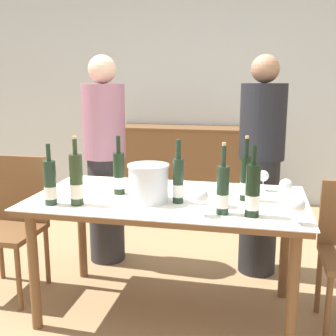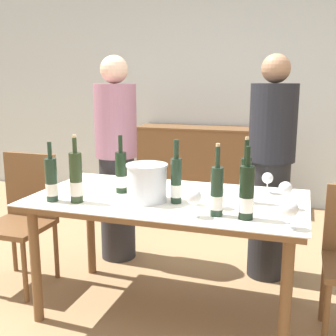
{
  "view_description": "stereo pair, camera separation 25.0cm",
  "coord_description": "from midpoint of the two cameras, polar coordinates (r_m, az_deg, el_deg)",
  "views": [
    {
      "loc": [
        0.51,
        -2.39,
        1.45
      ],
      "look_at": [
        0.0,
        0.0,
        0.93
      ],
      "focal_mm": 45.0,
      "sensor_mm": 36.0,
      "label": 1
    },
    {
      "loc": [
        0.75,
        -2.33,
        1.45
      ],
      "look_at": [
        0.0,
        0.0,
        0.93
      ],
      "focal_mm": 45.0,
      "sensor_mm": 36.0,
      "label": 2
    }
  ],
  "objects": [
    {
      "name": "wine_glass_2",
      "position": [
        2.7,
        15.93,
        -1.49
      ],
      "size": [
        0.07,
        0.07,
        0.13
      ],
      "color": "white",
      "rests_on": "dining_table"
    },
    {
      "name": "wine_glass_0",
      "position": [
        2.41,
        18.51,
        -2.8
      ],
      "size": [
        0.07,
        0.07,
        0.15
      ],
      "color": "white",
      "rests_on": "dining_table"
    },
    {
      "name": "person_host",
      "position": [
        3.36,
        -4.9,
        1.08
      ],
      "size": [
        0.33,
        0.33,
        1.63
      ],
      "color": "#2D2D33",
      "rests_on": "ground_plane"
    },
    {
      "name": "wine_bottle_2",
      "position": [
        2.39,
        4.1,
        -1.82
      ],
      "size": [
        0.06,
        0.06,
        0.37
      ],
      "color": "#1E3323",
      "rests_on": "dining_table"
    },
    {
      "name": "ground_plane",
      "position": [
        2.84,
        2.66,
        -18.79
      ],
      "size": [
        12.0,
        12.0,
        0.0
      ],
      "primitive_type": "plane",
      "color": "#A37F56"
    },
    {
      "name": "ice_bucket",
      "position": [
        2.43,
        0.07,
        -1.89
      ],
      "size": [
        0.24,
        0.24,
        0.22
      ],
      "color": "silver",
      "rests_on": "dining_table"
    },
    {
      "name": "dining_table",
      "position": [
        2.56,
        2.8,
        -5.68
      ],
      "size": [
        1.63,
        0.88,
        0.75
      ],
      "color": "brown",
      "rests_on": "ground_plane"
    },
    {
      "name": "wine_bottle_0",
      "position": [
        2.2,
        9.88,
        -3.3
      ],
      "size": [
        0.07,
        0.07,
        0.38
      ],
      "color": "#1E3323",
      "rests_on": "dining_table"
    },
    {
      "name": "person_guest_left",
      "position": [
        3.14,
        15.98,
        -0.25
      ],
      "size": [
        0.33,
        0.33,
        1.62
      ],
      "color": "#262628",
      "rests_on": "ground_plane"
    },
    {
      "name": "wine_glass_4",
      "position": [
        2.11,
        19.47,
        -5.38
      ],
      "size": [
        0.08,
        0.08,
        0.14
      ],
      "color": "white",
      "rests_on": "dining_table"
    },
    {
      "name": "wine_bottle_6",
      "position": [
        2.62,
        -3.67,
        -0.75
      ],
      "size": [
        0.07,
        0.07,
        0.36
      ],
      "color": "black",
      "rests_on": "dining_table"
    },
    {
      "name": "wine_bottle_3",
      "position": [
        2.49,
        -12.79,
        -1.76
      ],
      "size": [
        0.07,
        0.07,
        0.35
      ],
      "color": "#1E3323",
      "rests_on": "dining_table"
    },
    {
      "name": "wine_glass_3",
      "position": [
        2.34,
        9.64,
        -3.21
      ],
      "size": [
        0.09,
        0.09,
        0.14
      ],
      "color": "white",
      "rests_on": "dining_table"
    },
    {
      "name": "wine_bottle_5",
      "position": [
        2.44,
        -9.51,
        -1.52
      ],
      "size": [
        0.07,
        0.07,
        0.39
      ],
      "color": "#28381E",
      "rests_on": "dining_table"
    },
    {
      "name": "wine_bottle_1",
      "position": [
        2.46,
        13.33,
        -1.73
      ],
      "size": [
        0.06,
        0.06,
        0.38
      ],
      "color": "black",
      "rests_on": "dining_table"
    },
    {
      "name": "back_wall",
      "position": [
        5.04,
        10.95,
        11.15
      ],
      "size": [
        8.0,
        0.1,
        2.8
      ],
      "color": "silver",
      "rests_on": "ground_plane"
    },
    {
      "name": "wine_glass_1",
      "position": [
        2.17,
        6.8,
        -4.03
      ],
      "size": [
        0.08,
        0.08,
        0.15
      ],
      "color": "white",
      "rests_on": "dining_table"
    },
    {
      "name": "wine_bottle_4",
      "position": [
        2.18,
        13.85,
        -3.53
      ],
      "size": [
        0.08,
        0.08,
        0.37
      ],
      "color": "black",
      "rests_on": "dining_table"
    },
    {
      "name": "chair_left_end",
      "position": [
        3.14,
        -16.84,
        -5.62
      ],
      "size": [
        0.42,
        0.42,
        0.93
      ],
      "color": "brown",
      "rests_on": "ground_plane"
    },
    {
      "name": "sideboard_cabinet",
      "position": [
        4.92,
        5.89,
        0.24
      ],
      "size": [
        1.46,
        0.46,
        0.91
      ],
      "color": "brown",
      "rests_on": "ground_plane"
    }
  ]
}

